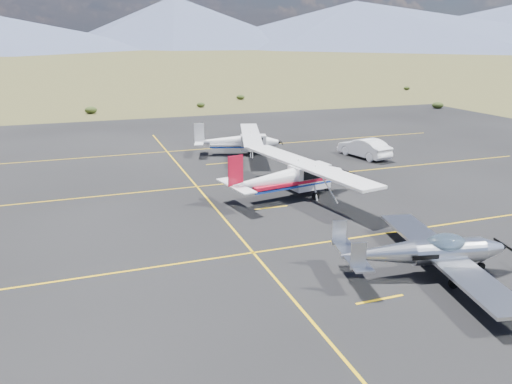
{
  "coord_description": "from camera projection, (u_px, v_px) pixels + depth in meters",
  "views": [
    {
      "loc": [
        -12.75,
        -17.33,
        9.18
      ],
      "look_at": [
        -4.52,
        5.77,
        1.6
      ],
      "focal_mm": 35.0,
      "sensor_mm": 36.0,
      "label": 1
    }
  ],
  "objects": [
    {
      "name": "ground",
      "position": [
        394.0,
        252.0,
        22.4
      ],
      "size": [
        1600.0,
        1600.0,
        0.0
      ],
      "primitive_type": "plane",
      "color": "#383D1C",
      "rests_on": "ground"
    },
    {
      "name": "apron",
      "position": [
        323.0,
        205.0,
        28.7
      ],
      "size": [
        72.0,
        72.0,
        0.02
      ],
      "primitive_type": "cube",
      "color": "black",
      "rests_on": "ground"
    },
    {
      "name": "aircraft_low_wing",
      "position": [
        428.0,
        252.0,
        19.95
      ],
      "size": [
        6.97,
        9.6,
        2.08
      ],
      "rotation": [
        0.0,
        0.0,
        -0.2
      ],
      "color": "silver",
      "rests_on": "apron"
    },
    {
      "name": "aircraft_cessna",
      "position": [
        290.0,
        176.0,
        29.57
      ],
      "size": [
        7.34,
        11.93,
        3.01
      ],
      "rotation": [
        0.0,
        0.0,
        0.18
      ],
      "color": "white",
      "rests_on": "apron"
    },
    {
      "name": "aircraft_plain",
      "position": [
        238.0,
        141.0,
        40.72
      ],
      "size": [
        6.93,
        10.24,
        2.61
      ],
      "rotation": [
        0.0,
        0.0,
        -0.29
      ],
      "color": "white",
      "rests_on": "apron"
    },
    {
      "name": "sedan",
      "position": [
        364.0,
        148.0,
        39.88
      ],
      "size": [
        2.61,
        4.94,
        1.55
      ],
      "primitive_type": "imported",
      "rotation": [
        0.0,
        0.0,
        3.36
      ],
      "color": "white",
      "rests_on": "apron"
    }
  ]
}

